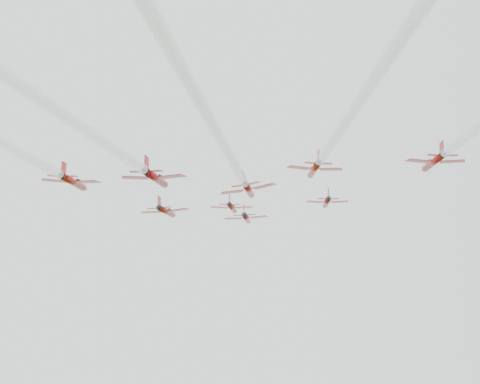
{
  "coord_description": "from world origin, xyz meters",
  "views": [
    {
      "loc": [
        8.06,
        -100.49,
        88.02
      ],
      "look_at": [
        0.0,
        2.0,
        158.59
      ],
      "focal_mm": 50.0,
      "sensor_mm": 36.0,
      "label": 1
    }
  ],
  "objects": [
    {
      "name": "jet_row2_right",
      "position": [
        16.65,
        12.05,
        162.1
      ],
      "size": [
        8.7,
        11.56,
        5.95
      ],
      "rotation": [
        0.42,
        0.03,
        0.04
      ],
      "color": "#A4150F"
    },
    {
      "name": "jet_center",
      "position": [
        1.99,
        -48.16,
        134.85
      ],
      "size": [
        10.02,
        99.42,
        45.85
      ],
      "rotation": [
        0.42,
        -0.1,
        -0.09
      ],
      "color": "#9F140F"
    },
    {
      "name": "jet_row2_left",
      "position": [
        -16.4,
        14.83,
        163.37
      ],
      "size": [
        10.32,
        13.71,
        7.05
      ],
      "rotation": [
        0.42,
        0.01,
        -0.09
      ],
      "color": "maroon"
    },
    {
      "name": "jet_row2_center",
      "position": [
        -2.57,
        13.79,
        162.89
      ],
      "size": [
        8.81,
        11.7,
        6.02
      ],
      "rotation": [
        0.42,
        0.05,
        -0.01
      ],
      "color": "#B12010"
    },
    {
      "name": "jet_lead",
      "position": [
        -0.64,
        28.39,
        169.49
      ],
      "size": [
        10.16,
        13.49,
        6.94
      ],
      "rotation": [
        0.42,
        -0.01,
        -0.03
      ],
      "color": "#AE101D"
    },
    {
      "name": "jet_rear_left",
      "position": [
        -11.82,
        -62.45,
        128.4
      ],
      "size": [
        10.41,
        103.24,
        47.6
      ],
      "rotation": [
        0.42,
        0.06,
        -0.06
      ],
      "color": "maroon"
    },
    {
      "name": "jet_rear_right",
      "position": [
        12.94,
        -55.19,
        131.68
      ],
      "size": [
        8.54,
        84.69,
        39.05
      ],
      "rotation": [
        0.42,
        0.03,
        0.12
      ],
      "color": "#AA1F10"
    }
  ]
}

